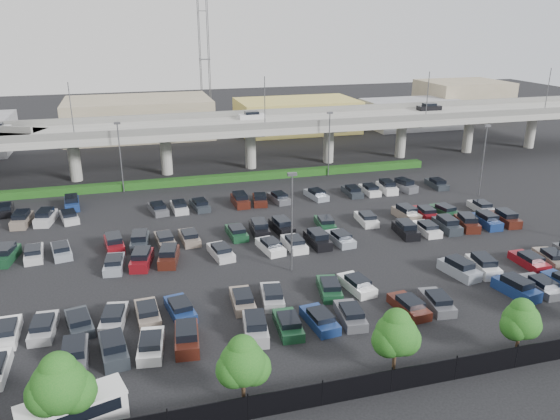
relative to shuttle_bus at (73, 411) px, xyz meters
name	(u,v)px	position (x,y,z in m)	size (l,w,h in m)	color
ground	(271,241)	(19.63, 25.56, -1.13)	(280.00, 280.00, 0.00)	black
overpass	(219,129)	(19.41, 57.59, 5.83)	(150.00, 13.00, 15.80)	gray
hedge	(230,178)	(19.63, 50.56, -0.58)	(66.00, 1.60, 1.10)	#183A11
fence	(377,384)	(19.57, -2.44, -0.23)	(70.00, 0.10, 2.00)	black
tree_row	(380,337)	(20.33, -0.97, 2.39)	(65.07, 3.66, 5.94)	#332316
shuttle_bus	(73,411)	(0.00, 0.00, 0.00)	(6.84, 3.91, 2.08)	silver
parked_cars	(280,248)	(19.69, 22.04, -0.51)	(62.83, 41.60, 1.67)	black
light_poles	(231,187)	(15.50, 27.56, 5.10)	(66.90, 48.38, 10.30)	#4E4F54
distant_buildings	(253,115)	(32.00, 87.37, 2.61)	(138.00, 24.00, 9.00)	gray
comm_tower	(204,57)	(23.63, 99.56, 14.48)	(2.40, 2.40, 30.00)	#4E4F54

